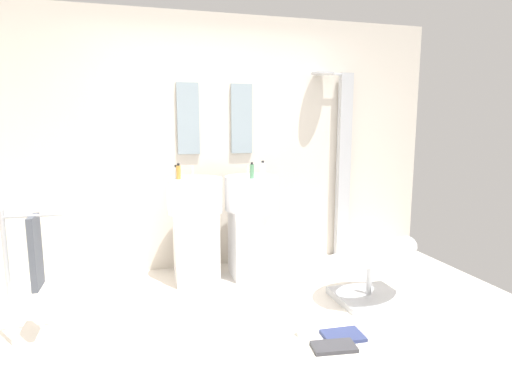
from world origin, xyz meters
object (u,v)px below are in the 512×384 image
(shower_column, at_px, (342,162))
(magazine_charcoal, at_px, (334,347))
(pedestal_sink_right, at_px, (252,221))
(pedestal_sink_left, at_px, (195,224))
(magazine_navy, at_px, (343,336))
(soap_bottle_green, at_px, (252,171))
(soap_bottle_amber, at_px, (178,172))
(soap_bottle_clear, at_px, (176,173))
(lounge_chair, at_px, (370,262))
(coffee_mug, at_px, (303,330))
(towel_rack, at_px, (31,256))
(soap_bottle_white, at_px, (263,169))

(shower_column, distance_m, magazine_charcoal, 2.36)
(pedestal_sink_right, bearing_deg, shower_column, 17.07)
(pedestal_sink_left, distance_m, shower_column, 1.81)
(magazine_navy, xyz_separation_m, magazine_charcoal, (-0.13, -0.12, 0.00))
(soap_bottle_green, distance_m, soap_bottle_amber, 0.67)
(magazine_charcoal, distance_m, soap_bottle_clear, 2.05)
(magazine_navy, bearing_deg, shower_column, 66.45)
(magazine_charcoal, relative_size, soap_bottle_clear, 2.30)
(magazine_charcoal, xyz_separation_m, soap_bottle_green, (-0.21, 1.36, 1.05))
(lounge_chair, bearing_deg, coffee_mug, -150.19)
(shower_column, xyz_separation_m, towel_rack, (-2.91, -1.25, -0.45))
(lounge_chair, xyz_separation_m, soap_bottle_white, (-0.68, 0.93, 0.72))
(magazine_charcoal, height_order, soap_bottle_green, soap_bottle_green)
(magazine_charcoal, relative_size, soap_bottle_white, 2.04)
(magazine_charcoal, xyz_separation_m, coffee_mug, (-0.14, 0.21, 0.03))
(pedestal_sink_left, height_order, pedestal_sink_right, same)
(soap_bottle_green, xyz_separation_m, soap_bottle_amber, (-0.66, 0.13, -0.00))
(magazine_charcoal, distance_m, soap_bottle_white, 1.90)
(pedestal_sink_right, xyz_separation_m, soap_bottle_white, (0.13, 0.07, 0.50))
(lounge_chair, bearing_deg, pedestal_sink_left, 147.52)
(magazine_navy, relative_size, soap_bottle_amber, 1.92)
(magazine_charcoal, bearing_deg, soap_bottle_white, 97.99)
(pedestal_sink_left, height_order, soap_bottle_green, soap_bottle_green)
(lounge_chair, distance_m, towel_rack, 2.59)
(towel_rack, relative_size, magazine_navy, 3.40)
(soap_bottle_green, bearing_deg, soap_bottle_amber, 169.04)
(soap_bottle_white, bearing_deg, shower_column, 15.79)
(shower_column, bearing_deg, lounge_chair, -105.39)
(coffee_mug, height_order, soap_bottle_clear, soap_bottle_clear)
(magazine_navy, distance_m, soap_bottle_clear, 2.02)
(coffee_mug, bearing_deg, soap_bottle_clear, 119.48)
(lounge_chair, distance_m, soap_bottle_amber, 1.87)
(towel_rack, distance_m, magazine_navy, 2.21)
(pedestal_sink_left, bearing_deg, soap_bottle_amber, -165.28)
(coffee_mug, relative_size, soap_bottle_amber, 0.62)
(coffee_mug, height_order, soap_bottle_white, soap_bottle_white)
(lounge_chair, bearing_deg, soap_bottle_clear, 150.14)
(pedestal_sink_right, bearing_deg, towel_rack, -153.11)
(towel_rack, distance_m, soap_bottle_green, 1.92)
(pedestal_sink_left, height_order, coffee_mug, pedestal_sink_left)
(pedestal_sink_left, distance_m, soap_bottle_green, 0.74)
(magazine_charcoal, relative_size, coffee_mug, 3.24)
(pedestal_sink_right, height_order, lounge_chair, pedestal_sink_right)
(soap_bottle_green, xyz_separation_m, soap_bottle_white, (0.17, 0.23, -0.00))
(shower_column, relative_size, coffee_mug, 22.62)
(soap_bottle_green, bearing_deg, magazine_charcoal, -81.24)
(soap_bottle_white, bearing_deg, soap_bottle_clear, -176.25)
(pedestal_sink_left, xyz_separation_m, soap_bottle_green, (0.51, -0.17, 0.51))
(shower_column, height_order, magazine_charcoal, shower_column)
(pedestal_sink_right, height_order, towel_rack, pedestal_sink_right)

